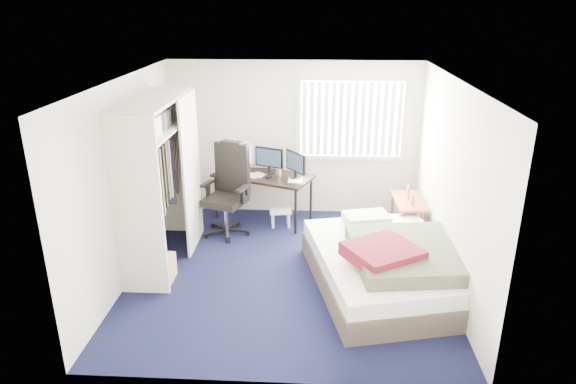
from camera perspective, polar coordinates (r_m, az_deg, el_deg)
The scene contains 10 objects.
ground at distance 6.86m, azimuth -0.11°, elevation -8.82°, with size 4.20×4.20×0.00m, color black.
room_shell at distance 6.25m, azimuth -0.12°, elevation 3.32°, with size 4.20×4.20×4.20m.
window_assembly at distance 8.21m, azimuth 7.06°, elevation 8.02°, with size 1.72×0.09×1.32m.
closet at distance 6.85m, azimuth -14.10°, elevation 2.85°, with size 0.64×1.84×2.22m.
desk at distance 8.17m, azimuth -2.71°, elevation 2.17°, with size 1.69×1.24×1.22m.
office_chair at distance 7.81m, azimuth -6.64°, elevation -0.77°, with size 0.84×0.84×1.40m.
footstool at distance 8.08m, azimuth -0.84°, elevation -2.41°, with size 0.37×0.31×0.27m.
nightstand at distance 7.86m, azimuth 13.27°, elevation -1.31°, with size 0.44×0.85×0.76m.
bed at distance 6.50m, azimuth 11.10°, elevation -7.96°, with size 2.14×2.55×0.73m.
pine_box at distance 6.81m, azimuth -14.39°, elevation -8.17°, with size 0.43×0.32×0.32m, color tan.
Camera 1 is at (0.35, -5.96, 3.37)m, focal length 32.00 mm.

